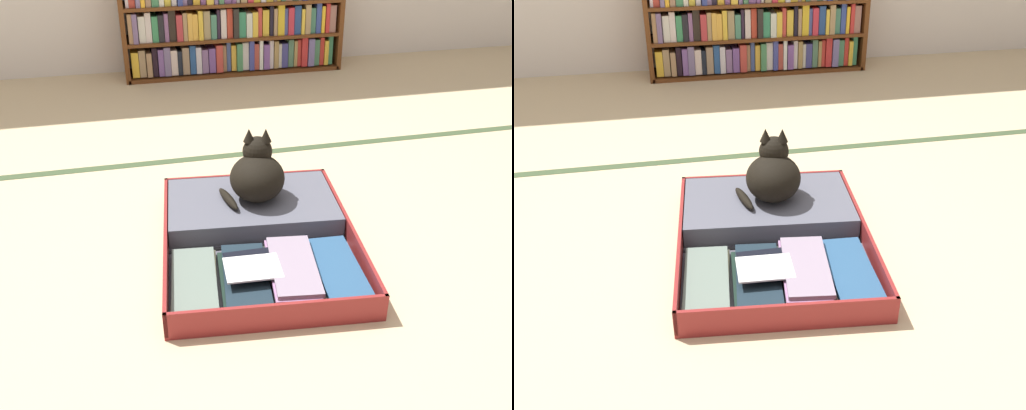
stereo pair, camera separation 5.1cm
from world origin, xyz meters
TOP-DOWN VIEW (x-y plane):
  - ground_plane at (0.00, 0.00)m, footprint 10.00×10.00m
  - tatami_border at (0.00, 0.93)m, footprint 4.80×0.05m
  - bookshelf at (0.38, 2.24)m, footprint 1.44×0.27m
  - open_suitcase at (0.07, 0.19)m, footprint 0.74×0.90m
  - black_cat at (0.10, 0.35)m, footprint 0.27×0.27m

SIDE VIEW (x-z plane):
  - ground_plane at x=0.00m, z-range 0.00..0.00m
  - tatami_border at x=0.00m, z-range 0.00..0.00m
  - open_suitcase at x=0.07m, z-range -0.01..0.09m
  - black_cat at x=0.10m, z-range 0.06..0.32m
  - bookshelf at x=0.38m, z-range -0.01..0.68m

